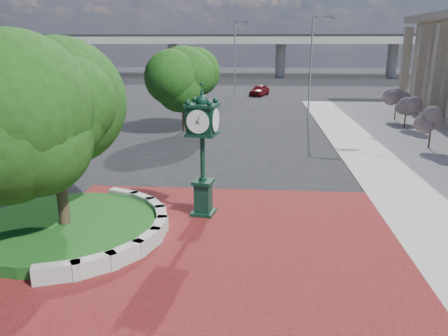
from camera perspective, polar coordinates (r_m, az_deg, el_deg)
ground at (r=14.51m, az=-1.36°, el=-9.26°), size 200.00×200.00×0.00m
plaza at (r=13.61m, az=-1.81°, el=-10.98°), size 12.00×12.00×0.04m
planter_wall at (r=14.91m, az=-11.87°, el=-7.77°), size 2.96×6.77×0.54m
grass_bed at (r=15.73m, az=-19.96°, el=-7.42°), size 6.10×6.10×0.40m
overpass at (r=83.05m, az=3.72°, el=16.33°), size 90.00×12.00×7.50m
tree_planter at (r=14.74m, az=-21.27°, el=5.28°), size 5.20×5.20×6.33m
tree_street at (r=31.64m, az=-5.27°, el=10.66°), size 4.40×4.40×5.45m
post_clock at (r=15.63m, az=-2.82°, el=2.91°), size 1.14×1.14×4.83m
parked_car at (r=53.40m, az=4.67°, el=10.11°), size 2.73×4.17×1.32m
street_lamp_near at (r=36.74m, az=11.60°, el=13.57°), size 1.80×0.63×8.16m
street_lamp_far at (r=54.77m, az=1.63°, el=14.88°), size 1.87×0.73×8.57m
shrub_near at (r=28.93m, az=25.49°, el=5.36°), size 1.20×1.20×2.20m
shrub_mid at (r=35.32m, az=22.73°, el=7.37°), size 1.20×1.20×2.20m
shrub_far at (r=38.89m, az=21.61°, el=8.18°), size 1.20×1.20×2.20m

